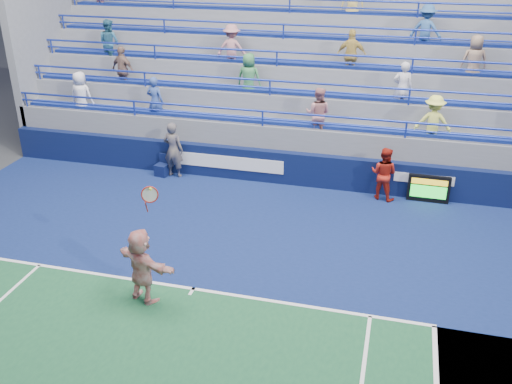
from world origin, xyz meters
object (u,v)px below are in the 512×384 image
(serve_speed_board, at_px, (429,189))
(ball_girl, at_px, (384,174))
(tennis_player, at_px, (142,266))
(judge_chair, at_px, (162,169))
(line_judge, at_px, (173,150))

(serve_speed_board, relative_size, ball_girl, 0.75)
(tennis_player, relative_size, ball_girl, 1.71)
(serve_speed_board, xyz_separation_m, tennis_player, (-6.31, -6.86, 0.47))
(serve_speed_board, height_order, judge_chair, serve_speed_board)
(line_judge, bearing_deg, serve_speed_board, -174.06)
(tennis_player, distance_m, line_judge, 7.06)
(line_judge, distance_m, ball_girl, 6.91)
(line_judge, relative_size, ball_girl, 1.13)
(serve_speed_board, relative_size, line_judge, 0.66)
(judge_chair, distance_m, line_judge, 0.83)
(tennis_player, bearing_deg, ball_girl, 53.91)
(judge_chair, distance_m, tennis_player, 7.16)
(serve_speed_board, relative_size, tennis_player, 0.44)
(tennis_player, bearing_deg, judge_chair, 109.71)
(line_judge, height_order, ball_girl, line_judge)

